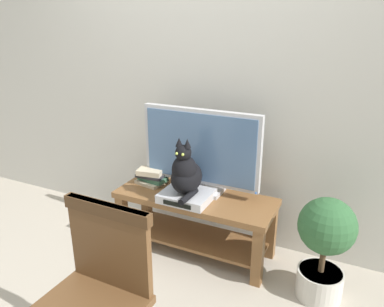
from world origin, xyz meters
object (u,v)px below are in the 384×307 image
Objects in this scene: wooden_chair at (95,291)px; cat at (186,173)px; potted_plant at (325,243)px; tv at (200,150)px; book_stack at (151,177)px; tv_stand at (195,213)px; media_box at (187,196)px.

cat is at bearing 95.27° from wooden_chair.
tv is at bearing 167.96° from potted_plant.
book_stack is (-0.48, 1.26, -0.02)m from wooden_chair.
media_box reaches higher than tv_stand.
media_box is 0.38× the size of wooden_chair.
wooden_chair is (0.08, -1.21, 0.23)m from tv_stand.
tv is (0.00, 0.09, 0.48)m from tv_stand.
tv is at bearing 82.04° from media_box.
book_stack is at bearing 173.40° from potted_plant.
tv reaches higher than potted_plant.
cat reaches higher than wooden_chair.
tv_stand is 0.20m from media_box.
cat reaches higher than book_stack.
tv_stand is 1.28× the size of wooden_chair.
media_box is at bearing 94.57° from cat.
tv_stand is 1.72× the size of potted_plant.
wooden_chair is at bearing -128.07° from potted_plant.
tv_stand is 0.48m from tv.
cat is at bearing -85.43° from media_box.
book_stack is (-0.38, 0.15, -0.15)m from cat.
media_box is (-0.02, -0.09, 0.18)m from tv_stand.
cat is 1.66× the size of book_stack.
tv is 1.04m from potted_plant.
wooden_chair reaches higher than potted_plant.
tv is at bearing 6.41° from book_stack.
potted_plant is (0.94, -0.20, -0.40)m from tv.
tv_stand is at bearing 173.34° from potted_plant.
media_box is 0.40m from book_stack.
tv is at bearing 93.45° from wooden_chair.
wooden_chair reaches higher than book_stack.
cat is at bearing -103.02° from tv_stand.
media_box is 0.51× the size of potted_plant.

